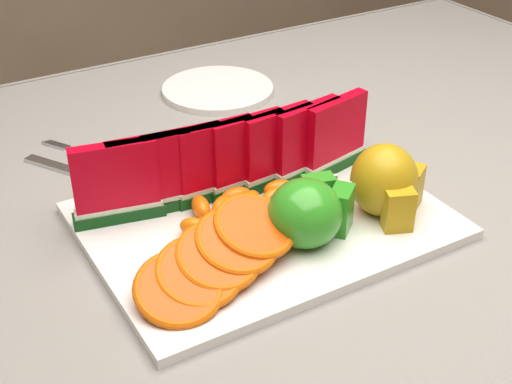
{
  "coord_description": "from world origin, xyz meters",
  "views": [
    {
      "loc": [
        -0.4,
        -0.64,
        1.23
      ],
      "look_at": [
        -0.06,
        -0.06,
        0.81
      ],
      "focal_mm": 50.0,
      "sensor_mm": 36.0,
      "label": 1
    }
  ],
  "objects_px": {
    "platter": "(264,220)",
    "fork": "(75,170)",
    "apple_cluster": "(309,212)",
    "side_plate": "(218,89)",
    "pear_cluster": "(386,182)"
  },
  "relations": [
    {
      "from": "platter",
      "to": "pear_cluster",
      "type": "relative_size",
      "value": 4.12
    },
    {
      "from": "apple_cluster",
      "to": "pear_cluster",
      "type": "bearing_deg",
      "value": -0.63
    },
    {
      "from": "platter",
      "to": "apple_cluster",
      "type": "distance_m",
      "value": 0.07
    },
    {
      "from": "apple_cluster",
      "to": "fork",
      "type": "bearing_deg",
      "value": 120.6
    },
    {
      "from": "platter",
      "to": "fork",
      "type": "xyz_separation_m",
      "value": [
        -0.15,
        0.23,
        -0.0
      ]
    },
    {
      "from": "platter",
      "to": "side_plate",
      "type": "xyz_separation_m",
      "value": [
        0.13,
        0.36,
        -0.0
      ]
    },
    {
      "from": "platter",
      "to": "fork",
      "type": "height_order",
      "value": "platter"
    },
    {
      "from": "apple_cluster",
      "to": "fork",
      "type": "relative_size",
      "value": 0.63
    },
    {
      "from": "side_plate",
      "to": "fork",
      "type": "bearing_deg",
      "value": -155.07
    },
    {
      "from": "fork",
      "to": "pear_cluster",
      "type": "bearing_deg",
      "value": -46.46
    },
    {
      "from": "side_plate",
      "to": "platter",
      "type": "bearing_deg",
      "value": -109.84
    },
    {
      "from": "platter",
      "to": "fork",
      "type": "relative_size",
      "value": 2.17
    },
    {
      "from": "side_plate",
      "to": "fork",
      "type": "height_order",
      "value": "side_plate"
    },
    {
      "from": "platter",
      "to": "side_plate",
      "type": "relative_size",
      "value": 1.71
    },
    {
      "from": "pear_cluster",
      "to": "side_plate",
      "type": "distance_m",
      "value": 0.43
    }
  ]
}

